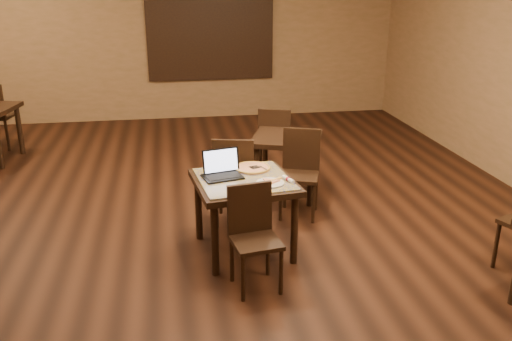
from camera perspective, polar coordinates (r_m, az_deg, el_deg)
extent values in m
plane|color=black|center=(5.92, -5.15, -6.16)|extent=(10.00, 10.00, 0.00)
cube|color=#946D4B|center=(10.38, -7.66, 13.62)|extent=(8.00, 0.02, 3.00)
cube|color=#286093|center=(10.37, -4.82, 14.00)|extent=(2.20, 0.04, 1.50)
cube|color=black|center=(10.35, -4.81, 13.98)|extent=(2.34, 0.02, 1.64)
cylinder|color=black|center=(4.90, -4.35, -7.26)|extent=(0.07, 0.07, 0.71)
cylinder|color=black|center=(5.58, -6.07, -3.84)|extent=(0.07, 0.07, 0.71)
cylinder|color=black|center=(5.10, 4.06, -6.14)|extent=(0.07, 0.07, 0.71)
cylinder|color=black|center=(5.75, 1.39, -2.99)|extent=(0.07, 0.07, 0.71)
cube|color=black|center=(5.17, -1.27, -1.28)|extent=(1.03, 1.03, 0.06)
cube|color=navy|center=(5.16, -1.28, -0.92)|extent=(0.94, 0.94, 0.02)
cylinder|color=black|center=(4.58, -1.38, -11.33)|extent=(0.04, 0.04, 0.42)
cylinder|color=black|center=(4.86, -2.57, -9.37)|extent=(0.04, 0.04, 0.42)
cylinder|color=black|center=(4.68, 2.66, -10.65)|extent=(0.04, 0.04, 0.42)
cylinder|color=black|center=(4.95, 1.25, -8.77)|extent=(0.04, 0.04, 0.42)
cube|color=black|center=(4.66, -0.01, -7.54)|extent=(0.45, 0.45, 0.04)
cube|color=black|center=(4.70, -0.70, -3.94)|extent=(0.40, 0.10, 0.45)
cylinder|color=black|center=(6.16, -0.31, -2.63)|extent=(0.04, 0.04, 0.46)
cylinder|color=black|center=(5.82, -0.54, -4.02)|extent=(0.04, 0.04, 0.46)
cylinder|color=black|center=(6.19, -3.74, -2.55)|extent=(0.04, 0.04, 0.46)
cylinder|color=black|center=(5.85, -4.18, -3.93)|extent=(0.04, 0.04, 0.46)
cube|color=black|center=(5.91, -2.22, -1.01)|extent=(0.52, 0.52, 0.04)
cube|color=black|center=(5.63, -2.45, 0.83)|extent=(0.43, 0.14, 0.49)
cube|color=black|center=(5.18, -3.55, -0.67)|extent=(0.41, 0.33, 0.02)
cube|color=black|center=(5.26, -3.72, 1.03)|extent=(0.37, 0.14, 0.24)
cube|color=silver|center=(5.25, -3.71, 1.04)|extent=(0.33, 0.12, 0.21)
cylinder|color=white|center=(5.02, 1.50, -1.32)|extent=(0.26, 0.26, 0.01)
cylinder|color=silver|center=(5.40, -0.38, 0.16)|extent=(0.36, 0.36, 0.01)
cylinder|color=beige|center=(5.39, -0.38, 0.28)|extent=(0.34, 0.34, 0.02)
torus|color=gold|center=(5.39, -0.38, 0.32)|extent=(0.36, 0.36, 0.02)
cube|color=silver|center=(5.37, -0.14, 0.33)|extent=(0.17, 0.24, 0.01)
cylinder|color=white|center=(5.09, 3.41, -0.92)|extent=(0.09, 0.17, 0.04)
cylinder|color=maroon|center=(5.09, 3.41, -0.92)|extent=(0.05, 0.04, 0.04)
cylinder|color=black|center=(6.45, 0.03, -0.38)|extent=(0.07, 0.07, 0.71)
cylinder|color=black|center=(7.05, 0.95, 1.39)|extent=(0.07, 0.07, 0.71)
cylinder|color=black|center=(6.37, 5.73, -0.73)|extent=(0.07, 0.07, 0.71)
cylinder|color=black|center=(6.98, 6.17, 1.09)|extent=(0.07, 0.07, 0.71)
cube|color=black|center=(6.59, 3.28, 3.39)|extent=(1.03, 1.03, 0.06)
cylinder|color=black|center=(6.01, 2.61, -3.30)|extent=(0.04, 0.04, 0.45)
cylinder|color=black|center=(6.34, 3.05, -2.03)|extent=(0.04, 0.04, 0.45)
cylinder|color=black|center=(5.98, 6.06, -3.52)|extent=(0.04, 0.04, 0.45)
cylinder|color=black|center=(6.31, 6.31, -2.24)|extent=(0.04, 0.04, 0.45)
cube|color=black|center=(6.07, 4.57, -0.61)|extent=(0.54, 0.54, 0.04)
cube|color=black|center=(6.16, 4.82, 2.28)|extent=(0.41, 0.18, 0.48)
cylinder|color=black|center=(7.50, 3.67, 1.44)|extent=(0.04, 0.04, 0.45)
cylinder|color=black|center=(7.16, 3.33, 0.55)|extent=(0.04, 0.04, 0.45)
cylinder|color=black|center=(7.55, 0.94, 1.60)|extent=(0.04, 0.04, 0.45)
cylinder|color=black|center=(7.21, 0.48, 0.72)|extent=(0.04, 0.04, 0.45)
cube|color=black|center=(7.28, 2.13, 2.93)|extent=(0.54, 0.54, 0.04)
cube|color=black|center=(7.02, 1.93, 4.53)|extent=(0.41, 0.18, 0.48)
cylinder|color=black|center=(9.00, -23.63, 3.96)|extent=(0.08, 0.08, 0.76)
cylinder|color=black|center=(9.63, -23.76, 4.02)|extent=(0.04, 0.04, 0.48)
cylinder|color=black|center=(9.29, -24.72, 3.35)|extent=(0.04, 0.04, 0.48)
cylinder|color=black|center=(5.53, 23.95, -7.22)|extent=(0.04, 0.04, 0.46)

